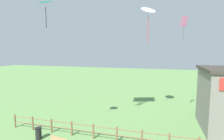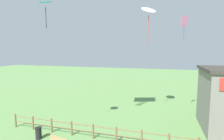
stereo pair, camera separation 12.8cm
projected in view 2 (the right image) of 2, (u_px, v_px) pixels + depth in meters
The scene contains 5 objects.
wooden_fence at pixel (105, 132), 13.02m from camera, with size 16.62×0.14×1.17m.
trash_bin at pixel (39, 133), 13.24m from camera, with size 0.48×0.48×0.91m.
kite_cyan_delta at pixel (45, 3), 11.89m from camera, with size 1.15×1.15×1.92m.
kite_pink_diamond at pixel (184, 24), 15.48m from camera, with size 0.68×0.59×2.21m.
kite_white_delta at pixel (149, 10), 16.22m from camera, with size 1.85×1.81×3.64m.
Camera 2 is at (4.00, -3.97, 6.73)m, focal length 28.00 mm.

